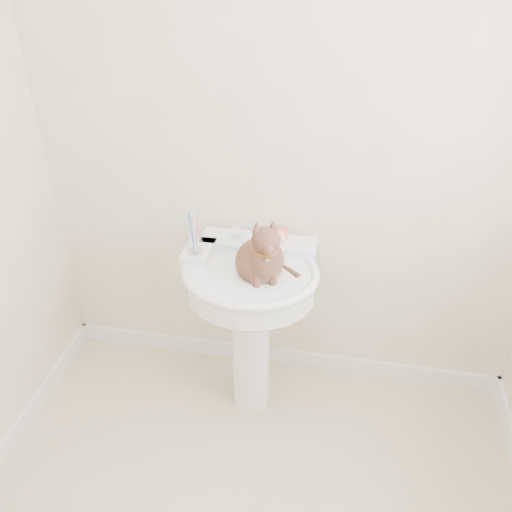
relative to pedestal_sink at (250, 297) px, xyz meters
The scene contains 7 objects.
wall_back 0.69m from the pedestal_sink, 71.68° to the left, with size 2.20×0.00×2.50m, color #F0E2C3, non-canonical shape.
baseboard_back 0.66m from the pedestal_sink, 71.08° to the left, with size 2.20×0.02×0.09m, color white.
pedestal_sink is the anchor object (origin of this frame).
faucet 0.26m from the pedestal_sink, 89.04° to the left, with size 0.28×0.12×0.14m.
soap_bar 0.31m from the pedestal_sink, 71.49° to the left, with size 0.09×0.06×0.03m, color #FF4F2F.
toothbrush_cup 0.33m from the pedestal_sink, behind, with size 0.07×0.07×0.18m.
cat 0.22m from the pedestal_sink, 28.22° to the right, with size 0.22×0.27×0.40m.
Camera 1 is at (0.26, -1.00, 2.03)m, focal length 38.00 mm.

